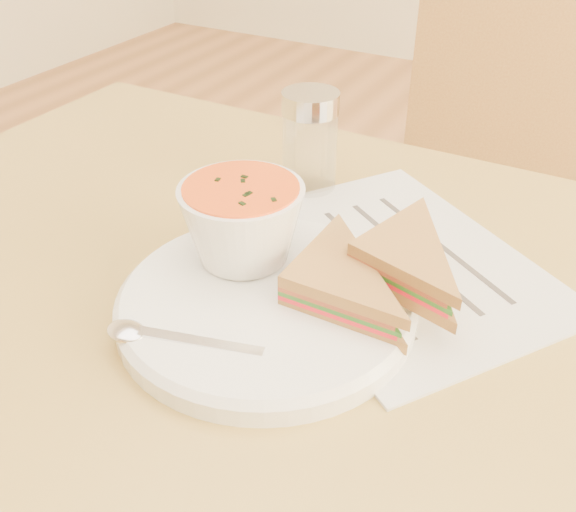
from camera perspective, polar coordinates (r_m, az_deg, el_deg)
The scene contains 8 objects.
chair_far at distance 1.20m, azimuth 19.08°, elevation 1.76°, with size 0.44×0.44×0.99m, color brown, non-canonical shape.
plate at distance 0.55m, azimuth -1.93°, elevation -4.36°, with size 0.26×0.26×0.02m, color white, non-canonical shape.
soup_bowl at distance 0.57m, azimuth -4.06°, elevation 2.64°, with size 0.11×0.11×0.08m, color white, non-canonical shape.
sandwich_half_a at distance 0.52m, azimuth -0.92°, elevation -3.32°, with size 0.11×0.11×0.03m, color #A6773A, non-canonical shape.
sandwich_half_b at distance 0.54m, azimuth 5.25°, elevation -0.33°, with size 0.11×0.11×0.03m, color #A6773A, non-canonical shape.
spoon at distance 0.50m, azimuth -8.95°, elevation -7.45°, with size 0.17×0.03×0.01m, color silver, non-canonical shape.
paper_menu at distance 0.62m, azimuth 9.55°, elevation -0.34°, with size 0.31×0.23×0.00m, color silver, non-canonical shape.
condiment_shaker at distance 0.72m, azimuth 1.94°, elevation 10.09°, with size 0.06×0.06×0.11m, color silver, non-canonical shape.
Camera 1 is at (0.23, -0.40, 1.10)m, focal length 40.00 mm.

